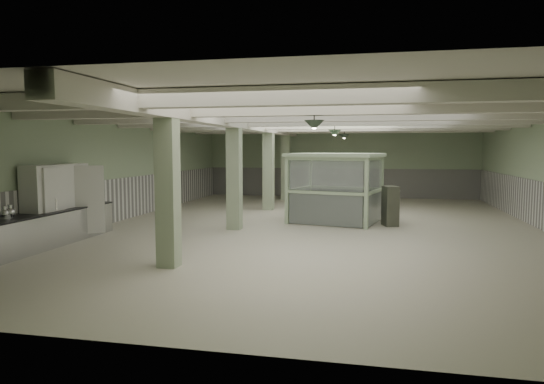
% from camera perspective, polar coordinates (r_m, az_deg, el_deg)
% --- Properties ---
extents(floor, '(20.00, 20.00, 0.00)m').
position_cam_1_polar(floor, '(15.91, 5.31, -4.09)').
color(floor, beige).
rests_on(floor, ground).
extents(ceiling, '(14.00, 20.00, 0.02)m').
position_cam_1_polar(ceiling, '(15.74, 5.42, 8.96)').
color(ceiling, silver).
rests_on(ceiling, wall_back).
extents(wall_back, '(14.00, 0.02, 3.60)m').
position_cam_1_polar(wall_back, '(25.68, 7.96, 3.43)').
color(wall_back, '#9AB08D').
rests_on(wall_back, floor).
extents(wall_front, '(14.00, 0.02, 3.60)m').
position_cam_1_polar(wall_front, '(5.93, -5.89, -2.10)').
color(wall_front, '#9AB08D').
rests_on(wall_front, floor).
extents(wall_left, '(0.02, 20.00, 3.60)m').
position_cam_1_polar(wall_left, '(17.93, -17.47, 2.52)').
color(wall_left, '#9AB08D').
rests_on(wall_left, floor).
extents(wainscot_left, '(0.05, 19.90, 1.50)m').
position_cam_1_polar(wainscot_left, '(17.99, -17.31, -0.82)').
color(wainscot_left, white).
rests_on(wainscot_left, floor).
extents(wainscot_back, '(13.90, 0.05, 1.50)m').
position_cam_1_polar(wainscot_back, '(25.70, 7.92, 1.09)').
color(wainscot_back, white).
rests_on(wainscot_back, floor).
extents(girder, '(0.45, 19.90, 0.40)m').
position_cam_1_polar(girder, '(16.21, -3.49, 8.08)').
color(girder, silver).
rests_on(girder, ceiling).
extents(beam_a, '(13.90, 0.35, 0.32)m').
position_cam_1_polar(beam_a, '(8.35, -0.62, 11.16)').
color(beam_a, silver).
rests_on(beam_a, ceiling).
extents(beam_b, '(13.90, 0.35, 0.32)m').
position_cam_1_polar(beam_b, '(10.79, 2.32, 9.79)').
color(beam_b, silver).
rests_on(beam_b, ceiling).
extents(beam_c, '(13.90, 0.35, 0.32)m').
position_cam_1_polar(beam_c, '(13.25, 4.16, 8.91)').
color(beam_c, silver).
rests_on(beam_c, ceiling).
extents(beam_d, '(13.90, 0.35, 0.32)m').
position_cam_1_polar(beam_d, '(15.73, 5.42, 8.31)').
color(beam_d, silver).
rests_on(beam_d, ceiling).
extents(beam_e, '(13.90, 0.35, 0.32)m').
position_cam_1_polar(beam_e, '(18.21, 6.33, 7.86)').
color(beam_e, silver).
rests_on(beam_e, ceiling).
extents(beam_f, '(13.90, 0.35, 0.32)m').
position_cam_1_polar(beam_f, '(20.70, 7.02, 7.53)').
color(beam_f, silver).
rests_on(beam_f, ceiling).
extents(beam_g, '(13.90, 0.35, 0.32)m').
position_cam_1_polar(beam_g, '(23.19, 7.56, 7.26)').
color(beam_g, silver).
rests_on(beam_g, ceiling).
extents(column_a, '(0.42, 0.42, 3.60)m').
position_cam_1_polar(column_a, '(10.55, -12.16, 0.98)').
color(column_a, '#9CAE8C').
rests_on(column_a, floor).
extents(column_b, '(0.42, 0.42, 3.60)m').
position_cam_1_polar(column_b, '(15.24, -4.46, 2.32)').
color(column_b, '#9CAE8C').
rests_on(column_b, floor).
extents(column_c, '(0.42, 0.42, 3.60)m').
position_cam_1_polar(column_c, '(20.08, -0.41, 3.02)').
color(column_c, '#9CAE8C').
rests_on(column_c, floor).
extents(column_d, '(0.42, 0.42, 3.60)m').
position_cam_1_polar(column_d, '(24.00, 1.64, 3.36)').
color(column_d, '#9CAE8C').
rests_on(column_d, floor).
extents(pendant_front, '(0.44, 0.44, 0.22)m').
position_cam_1_polar(pendant_front, '(10.69, 4.98, 7.83)').
color(pendant_front, '#2D3C2F').
rests_on(pendant_front, ceiling).
extents(pendant_mid, '(0.44, 0.44, 0.22)m').
position_cam_1_polar(pendant_mid, '(16.16, 7.38, 6.89)').
color(pendant_mid, '#2D3C2F').
rests_on(pendant_mid, ceiling).
extents(pendant_back, '(0.44, 0.44, 0.22)m').
position_cam_1_polar(pendant_back, '(21.15, 8.49, 6.45)').
color(pendant_back, '#2D3C2F').
rests_on(pendant_back, ceiling).
extents(prep_counter, '(0.86, 4.93, 0.91)m').
position_cam_1_polar(prep_counter, '(14.02, -24.80, -3.89)').
color(prep_counter, '#AFB0B4').
rests_on(prep_counter, floor).
extents(pitcher_near, '(0.29, 0.31, 0.32)m').
position_cam_1_polar(pitcher_near, '(13.06, -28.44, -2.02)').
color(pitcher_near, '#AFB0B4').
rests_on(pitcher_near, prep_counter).
extents(pitcher_far, '(0.27, 0.29, 0.31)m').
position_cam_1_polar(pitcher_far, '(12.91, -28.97, -2.14)').
color(pitcher_far, '#AFB0B4').
rests_on(pitcher_far, prep_counter).
extents(veg_colander, '(0.56, 0.56, 0.23)m').
position_cam_1_polar(veg_colander, '(15.41, -20.88, -0.90)').
color(veg_colander, '#45444A').
rests_on(veg_colander, prep_counter).
extents(orange_bowl, '(0.28, 0.28, 0.08)m').
position_cam_1_polar(orange_bowl, '(12.94, -28.89, -2.62)').
color(orange_bowl, '#B2B2B7').
rests_on(orange_bowl, prep_counter).
extents(walkin_cooler, '(1.05, 2.22, 2.03)m').
position_cam_1_polar(walkin_cooler, '(14.43, -23.89, -1.39)').
color(walkin_cooler, white).
rests_on(walkin_cooler, floor).
extents(guard_booth, '(3.44, 3.09, 2.39)m').
position_cam_1_polar(guard_booth, '(16.91, 7.50, 2.04)').
color(guard_booth, '#AEC79F').
rests_on(guard_booth, floor).
extents(filing_cabinet, '(0.58, 0.70, 1.31)m').
position_cam_1_polar(filing_cabinet, '(16.45, 13.75, -1.61)').
color(filing_cabinet, '#515446').
rests_on(filing_cabinet, floor).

